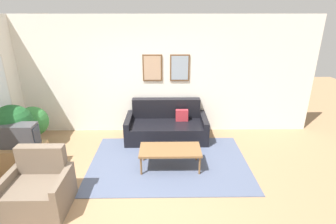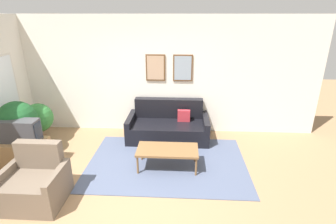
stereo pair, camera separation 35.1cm
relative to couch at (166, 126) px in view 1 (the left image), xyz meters
The scene contains 10 objects.
ground_plane 2.13m from the couch, 105.71° to the right, with size 16.00×16.00×0.00m, color #997551.
area_rug 1.12m from the couch, 87.99° to the right, with size 3.01×2.06×0.01m.
wall_back 1.29m from the couch, 140.79° to the left, with size 8.00×0.09×2.70m.
couch is the anchor object (origin of this frame).
coffee_table 1.25m from the couch, 87.40° to the right, with size 1.12×0.55×0.39m.
tv_stand 2.93m from the couch, 153.22° to the right, with size 0.80×0.51×0.51m.
tv 2.96m from the couch, 153.20° to the right, with size 0.68×0.28×0.42m.
armchair 2.97m from the couch, 129.84° to the right, with size 0.89×0.76×0.88m.
potted_plant_tall 3.06m from the couch, 160.75° to the right, with size 0.75×0.75×1.16m.
potted_plant_by_window 2.83m from the couch, behind, with size 0.62×0.62×0.91m.
Camera 1 is at (0.53, -3.45, 2.74)m, focal length 28.00 mm.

